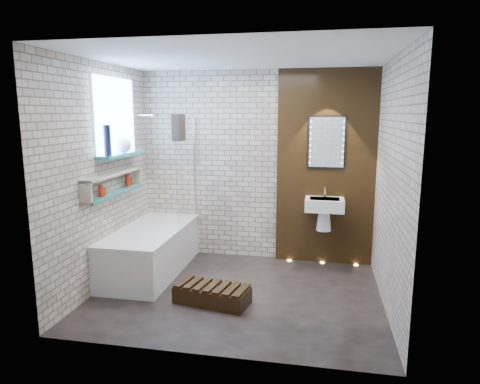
% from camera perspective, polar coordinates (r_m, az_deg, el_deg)
% --- Properties ---
extents(ground, '(3.20, 3.20, 0.00)m').
position_cam_1_polar(ground, '(5.03, -0.33, -13.32)').
color(ground, black).
rests_on(ground, ground).
extents(room_shell, '(3.24, 3.20, 2.60)m').
position_cam_1_polar(room_shell, '(4.66, -0.35, 1.49)').
color(room_shell, '#A28E80').
rests_on(room_shell, ground).
extents(walnut_panel, '(1.30, 0.06, 2.60)m').
position_cam_1_polar(walnut_panel, '(5.83, 11.34, 3.10)').
color(walnut_panel, black).
rests_on(walnut_panel, ground).
extents(clerestory_window, '(0.18, 1.00, 0.94)m').
position_cam_1_polar(clerestory_window, '(5.45, -16.20, 8.74)').
color(clerestory_window, '#7FADE0').
rests_on(clerestory_window, room_shell).
extents(display_niche, '(0.14, 1.30, 0.26)m').
position_cam_1_polar(display_niche, '(5.32, -16.41, 1.10)').
color(display_niche, '#227E79').
rests_on(display_niche, room_shell).
extents(bathtub, '(0.79, 1.74, 0.70)m').
position_cam_1_polar(bathtub, '(5.67, -11.77, -7.59)').
color(bathtub, white).
rests_on(bathtub, ground).
extents(bath_screen, '(0.01, 0.78, 1.40)m').
position_cam_1_polar(bath_screen, '(5.73, -7.17, 2.90)').
color(bath_screen, white).
rests_on(bath_screen, bathtub).
extents(towel, '(0.10, 0.25, 0.33)m').
position_cam_1_polar(towel, '(5.43, -8.18, 8.50)').
color(towel, black).
rests_on(towel, bath_screen).
extents(shower_head, '(0.18, 0.18, 0.02)m').
position_cam_1_polar(shower_head, '(5.89, -11.20, 10.02)').
color(shower_head, silver).
rests_on(shower_head, room_shell).
extents(washbasin, '(0.50, 0.36, 0.58)m').
position_cam_1_polar(washbasin, '(5.72, 11.17, -2.23)').
color(washbasin, white).
rests_on(washbasin, walnut_panel).
extents(led_mirror, '(0.50, 0.02, 0.70)m').
position_cam_1_polar(led_mirror, '(5.76, 11.47, 6.51)').
color(led_mirror, black).
rests_on(led_mirror, walnut_panel).
extents(walnut_step, '(0.85, 0.50, 0.18)m').
position_cam_1_polar(walnut_step, '(4.77, -3.73, -13.54)').
color(walnut_step, black).
rests_on(walnut_step, ground).
extents(niche_bottles, '(0.06, 0.85, 0.16)m').
position_cam_1_polar(niche_bottles, '(5.40, -15.99, 0.89)').
color(niche_bottles, maroon).
rests_on(niche_bottles, display_niche).
extents(sill_vases, '(0.18, 0.54, 0.35)m').
position_cam_1_polar(sill_vases, '(5.36, -15.80, 6.20)').
color(sill_vases, white).
rests_on(sill_vases, clerestory_window).
extents(floor_uplights, '(0.96, 0.06, 0.01)m').
position_cam_1_polar(floor_uplights, '(6.06, 10.90, -9.22)').
color(floor_uplights, '#FFD899').
rests_on(floor_uplights, ground).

